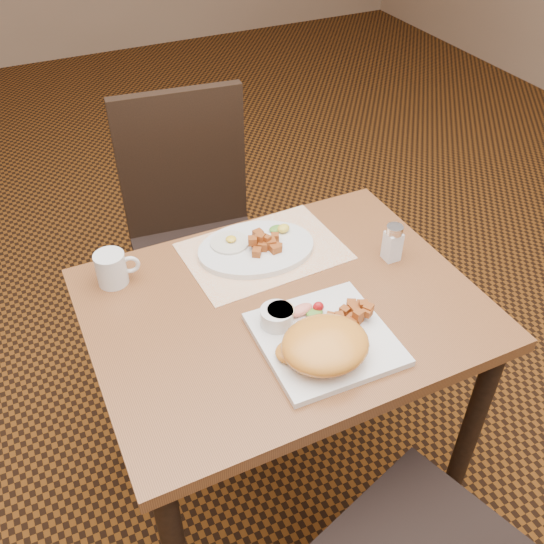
{
  "coord_description": "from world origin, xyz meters",
  "views": [
    {
      "loc": [
        -0.48,
        -0.94,
        1.71
      ],
      "look_at": [
        -0.01,
        0.04,
        0.82
      ],
      "focal_mm": 40.0,
      "sensor_mm": 36.0,
      "label": 1
    }
  ],
  "objects_px": {
    "table": "(283,335)",
    "chair_far": "(195,227)",
    "plate_oval": "(256,249)",
    "coffee_mug": "(112,269)",
    "salt_shaker": "(393,242)",
    "plate_square": "(325,339)"
  },
  "relations": [
    {
      "from": "chair_far",
      "to": "salt_shaker",
      "type": "height_order",
      "value": "chair_far"
    },
    {
      "from": "plate_square",
      "to": "plate_oval",
      "type": "height_order",
      "value": "plate_oval"
    },
    {
      "from": "table",
      "to": "plate_square",
      "type": "xyz_separation_m",
      "value": [
        0.03,
        -0.15,
        0.12
      ]
    },
    {
      "from": "salt_shaker",
      "to": "coffee_mug",
      "type": "relative_size",
      "value": 0.94
    },
    {
      "from": "plate_oval",
      "to": "salt_shaker",
      "type": "bearing_deg",
      "value": -29.93
    },
    {
      "from": "chair_far",
      "to": "plate_square",
      "type": "height_order",
      "value": "chair_far"
    },
    {
      "from": "table",
      "to": "coffee_mug",
      "type": "distance_m",
      "value": 0.45
    },
    {
      "from": "plate_square",
      "to": "plate_oval",
      "type": "bearing_deg",
      "value": 90.48
    },
    {
      "from": "table",
      "to": "chair_far",
      "type": "bearing_deg",
      "value": 89.79
    },
    {
      "from": "table",
      "to": "plate_oval",
      "type": "height_order",
      "value": "plate_oval"
    },
    {
      "from": "chair_far",
      "to": "plate_oval",
      "type": "relative_size",
      "value": 3.19
    },
    {
      "from": "table",
      "to": "salt_shaker",
      "type": "distance_m",
      "value": 0.36
    },
    {
      "from": "table",
      "to": "salt_shaker",
      "type": "relative_size",
      "value": 9.0
    },
    {
      "from": "table",
      "to": "chair_far",
      "type": "xyz_separation_m",
      "value": [
        0.0,
        0.67,
        -0.1
      ]
    },
    {
      "from": "coffee_mug",
      "to": "table",
      "type": "bearing_deg",
      "value": -35.95
    },
    {
      "from": "chair_far",
      "to": "salt_shaker",
      "type": "bearing_deg",
      "value": 123.05
    },
    {
      "from": "table",
      "to": "chair_far",
      "type": "distance_m",
      "value": 0.68
    },
    {
      "from": "plate_oval",
      "to": "coffee_mug",
      "type": "distance_m",
      "value": 0.37
    },
    {
      "from": "chair_far",
      "to": "coffee_mug",
      "type": "relative_size",
      "value": 9.1
    },
    {
      "from": "table",
      "to": "coffee_mug",
      "type": "xyz_separation_m",
      "value": [
        -0.34,
        0.25,
        0.15
      ]
    },
    {
      "from": "chair_far",
      "to": "plate_square",
      "type": "relative_size",
      "value": 3.46
    },
    {
      "from": "coffee_mug",
      "to": "plate_oval",
      "type": "bearing_deg",
      "value": -6.23
    }
  ]
}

